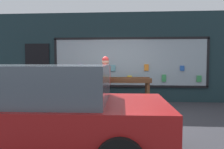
# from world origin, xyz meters

# --- Properties ---
(ground_plane) EXTENTS (40.00, 40.00, 0.00)m
(ground_plane) POSITION_xyz_m (0.00, 0.00, 0.00)
(ground_plane) COLOR #2D2D33
(shopfront_facade) EXTENTS (8.89, 0.29, 3.21)m
(shopfront_facade) POSITION_xyz_m (-0.01, 2.39, 1.58)
(shopfront_facade) COLOR #192D33
(shopfront_facade) RESTS_ON ground_plane
(display_table_main) EXTENTS (2.25, 0.64, 0.95)m
(display_table_main) POSITION_xyz_m (0.00, 1.19, 0.75)
(display_table_main) COLOR brown
(display_table_main) RESTS_ON ground_plane
(person_browsing) EXTENTS (0.25, 0.64, 1.60)m
(person_browsing) POSITION_xyz_m (-0.24, 0.72, 0.93)
(person_browsing) COLOR black
(person_browsing) RESTS_ON ground_plane
(small_dog) EXTENTS (0.40, 0.58, 0.40)m
(small_dog) POSITION_xyz_m (-0.76, 0.41, 0.27)
(small_dog) COLOR #99724C
(small_dog) RESTS_ON ground_plane
(sandwich_board_sign) EXTENTS (0.84, 0.96, 0.87)m
(sandwich_board_sign) POSITION_xyz_m (-1.70, 1.01, 0.45)
(sandwich_board_sign) COLOR #193F19
(sandwich_board_sign) RESTS_ON ground_plane
(parked_car) EXTENTS (4.24, 1.94, 1.41)m
(parked_car) POSITION_xyz_m (-1.09, -2.29, 0.74)
(parked_car) COLOR #A51919
(parked_car) RESTS_ON ground_plane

